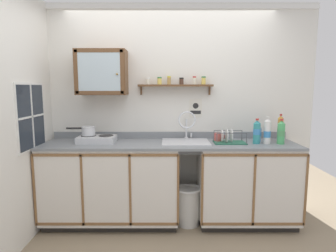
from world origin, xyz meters
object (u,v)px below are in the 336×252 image
(bottle_detergent_teal_5, at_px, (257,132))
(saucepan, at_px, (88,131))
(trash_bin, at_px, (188,205))
(hot_plate_stove, at_px, (97,139))
(bottle_juice_amber_4, at_px, (281,129))
(wall_cabinet, at_px, (102,72))
(sink, at_px, (186,142))
(bottle_water_blue_1, at_px, (258,133))
(mug, at_px, (218,137))
(dish_rack, at_px, (229,140))
(bottle_water_clear_3, at_px, (267,130))
(warning_sign, at_px, (196,108))
(bottle_opaque_white_2, at_px, (268,132))
(bottle_soda_green_0, at_px, (281,132))

(bottle_detergent_teal_5, bearing_deg, saucepan, 177.04)
(saucepan, xyz_separation_m, trash_bin, (1.16, -0.09, -0.87))
(hot_plate_stove, relative_size, bottle_juice_amber_4, 1.31)
(wall_cabinet, bearing_deg, saucepan, -141.93)
(sink, distance_m, bottle_water_blue_1, 0.85)
(bottle_detergent_teal_5, xyz_separation_m, mug, (-0.41, 0.11, -0.08))
(bottle_detergent_teal_5, relative_size, dish_rack, 0.80)
(bottle_water_clear_3, relative_size, trash_bin, 0.65)
(sink, relative_size, dish_rack, 1.52)
(sink, xyz_separation_m, saucepan, (-1.14, 0.00, 0.13))
(dish_rack, xyz_separation_m, warning_sign, (-0.35, 0.32, 0.34))
(bottle_detergent_teal_5, bearing_deg, mug, 164.98)
(sink, distance_m, bottle_opaque_white_2, 0.93)
(bottle_opaque_white_2, bearing_deg, bottle_detergent_teal_5, -179.04)
(bottle_water_blue_1, distance_m, mug, 0.47)
(bottle_detergent_teal_5, distance_m, dish_rack, 0.32)
(sink, xyz_separation_m, wall_cabinet, (-0.98, 0.12, 0.80))
(mug, relative_size, wall_cabinet, 0.22)
(bottle_soda_green_0, xyz_separation_m, dish_rack, (-0.57, 0.05, -0.09))
(bottle_detergent_teal_5, bearing_deg, bottle_water_clear_3, 43.58)
(bottle_water_blue_1, bearing_deg, warning_sign, 160.71)
(bottle_water_clear_3, relative_size, mug, 2.27)
(trash_bin, bearing_deg, bottle_opaque_white_2, -0.51)
(bottle_soda_green_0, relative_size, mug, 2.24)
(hot_plate_stove, xyz_separation_m, trash_bin, (1.06, -0.07, -0.77))
(bottle_opaque_white_2, relative_size, bottle_detergent_teal_5, 1.07)
(bottle_water_blue_1, xyz_separation_m, trash_bin, (-0.81, -0.10, -0.83))
(saucepan, height_order, bottle_water_blue_1, bottle_water_blue_1)
(sink, relative_size, saucepan, 1.64)
(bottle_opaque_white_2, xyz_separation_m, bottle_detergent_teal_5, (-0.12, -0.00, -0.00))
(bottle_water_clear_3, bearing_deg, hot_plate_stove, -177.54)
(mug, xyz_separation_m, warning_sign, (-0.24, 0.24, 0.32))
(warning_sign, bearing_deg, bottle_soda_green_0, -21.69)
(saucepan, relative_size, bottle_water_clear_3, 1.15)
(hot_plate_stove, height_order, bottle_detergent_teal_5, bottle_detergent_teal_5)
(mug, xyz_separation_m, trash_bin, (-0.35, -0.10, -0.79))
(sink, relative_size, bottle_detergent_teal_5, 1.90)
(bottle_water_clear_3, xyz_separation_m, mug, (-0.59, -0.05, -0.08))
(bottle_water_clear_3, relative_size, warning_sign, 1.25)
(sink, height_order, hot_plate_stove, sink)
(trash_bin, bearing_deg, sink, 108.19)
(hot_plate_stove, bearing_deg, bottle_water_blue_1, 0.85)
(sink, bearing_deg, bottle_water_clear_3, 4.00)
(bottle_juice_amber_4, bearing_deg, bottle_water_blue_1, -170.01)
(bottle_soda_green_0, relative_size, bottle_water_blue_1, 1.29)
(wall_cabinet, distance_m, trash_bin, 1.85)
(sink, height_order, bottle_juice_amber_4, sink)
(saucepan, relative_size, bottle_detergent_teal_5, 1.16)
(bottle_juice_amber_4, bearing_deg, wall_cabinet, 178.21)
(bottle_detergent_teal_5, xyz_separation_m, wall_cabinet, (-1.77, 0.22, 0.67))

